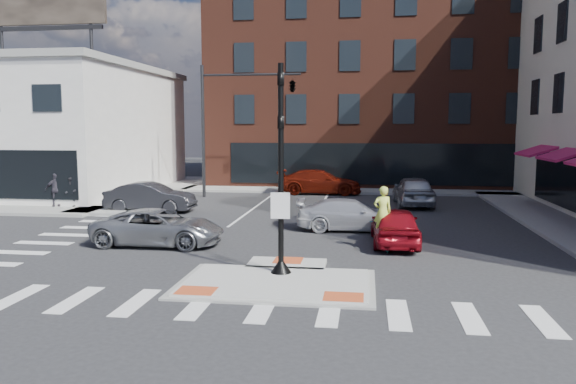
# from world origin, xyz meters

# --- Properties ---
(ground) EXTENTS (120.00, 120.00, 0.00)m
(ground) POSITION_xyz_m (0.00, 0.00, 0.00)
(ground) COLOR #28282B
(ground) RESTS_ON ground
(refuge_island) EXTENTS (5.40, 4.65, 0.13)m
(refuge_island) POSITION_xyz_m (0.00, -0.26, 0.05)
(refuge_island) COLOR gray
(refuge_island) RESTS_ON ground
(sidewalk_nw) EXTENTS (23.50, 20.50, 0.15)m
(sidewalk_nw) POSITION_xyz_m (-16.76, 15.29, 0.08)
(sidewalk_nw) COLOR gray
(sidewalk_nw) RESTS_ON ground
(sidewalk_e) EXTENTS (3.00, 24.00, 0.15)m
(sidewalk_e) POSITION_xyz_m (10.80, 10.00, 0.07)
(sidewalk_e) COLOR gray
(sidewalk_e) RESTS_ON ground
(sidewalk_n) EXTENTS (26.00, 3.00, 0.15)m
(sidewalk_n) POSITION_xyz_m (3.00, 22.00, 0.07)
(sidewalk_n) COLOR gray
(sidewalk_n) RESTS_ON ground
(building_nw) EXTENTS (20.40, 16.40, 14.40)m
(building_nw) POSITION_xyz_m (-21.98, 19.98, 4.23)
(building_nw) COLOR silver
(building_nw) RESTS_ON ground
(building_n) EXTENTS (24.40, 18.40, 15.50)m
(building_n) POSITION_xyz_m (3.00, 31.99, 7.80)
(building_n) COLOR #53251A
(building_n) RESTS_ON ground
(building_far_left) EXTENTS (10.00, 12.00, 10.00)m
(building_far_left) POSITION_xyz_m (-4.00, 52.00, 5.00)
(building_far_left) COLOR slate
(building_far_left) RESTS_ON ground
(building_far_right) EXTENTS (12.00, 12.00, 12.00)m
(building_far_right) POSITION_xyz_m (9.00, 54.00, 6.00)
(building_far_right) COLOR brown
(building_far_right) RESTS_ON ground
(signal_pole) EXTENTS (0.60, 0.60, 5.98)m
(signal_pole) POSITION_xyz_m (0.00, 0.40, 2.36)
(signal_pole) COLOR black
(signal_pole) RESTS_ON refuge_island
(mast_arm_signal) EXTENTS (6.10, 2.24, 8.00)m
(mast_arm_signal) POSITION_xyz_m (-3.47, 18.00, 6.21)
(mast_arm_signal) COLOR black
(mast_arm_signal) RESTS_ON ground
(silver_suv) EXTENTS (4.77, 2.22, 1.32)m
(silver_suv) POSITION_xyz_m (-5.12, 4.09, 0.66)
(silver_suv) COLOR #9EA0A5
(silver_suv) RESTS_ON ground
(red_sedan) EXTENTS (1.77, 4.19, 1.41)m
(red_sedan) POSITION_xyz_m (3.50, 5.36, 0.71)
(red_sedan) COLOR maroon
(red_sedan) RESTS_ON ground
(white_pickup) EXTENTS (4.62, 2.12, 1.31)m
(white_pickup) POSITION_xyz_m (1.78, 8.02, 0.65)
(white_pickup) COLOR white
(white_pickup) RESTS_ON ground
(bg_car_dark) EXTENTS (4.53, 1.59, 1.49)m
(bg_car_dark) POSITION_xyz_m (-8.50, 11.80, 0.75)
(bg_car_dark) COLOR #25262A
(bg_car_dark) RESTS_ON ground
(bg_car_silver) EXTENTS (2.21, 4.95, 1.65)m
(bg_car_silver) POSITION_xyz_m (5.00, 15.95, 0.83)
(bg_car_silver) COLOR #ACAEB4
(bg_car_silver) RESTS_ON ground
(bg_car_red) EXTENTS (5.36, 2.19, 1.55)m
(bg_car_red) POSITION_xyz_m (-0.56, 20.56, 0.78)
(bg_car_red) COLOR maroon
(bg_car_red) RESTS_ON ground
(cyclist) EXTENTS (1.13, 1.91, 2.26)m
(cyclist) POSITION_xyz_m (3.00, 4.44, 0.76)
(cyclist) COLOR #3F3F44
(cyclist) RESTS_ON ground
(pedestrian_a) EXTENTS (0.97, 0.95, 1.57)m
(pedestrian_a) POSITION_xyz_m (-12.90, 12.00, 0.94)
(pedestrian_a) COLOR black
(pedestrian_a) RESTS_ON sidewalk_nw
(pedestrian_b) EXTENTS (1.11, 0.85, 1.75)m
(pedestrian_b) POSITION_xyz_m (-13.80, 12.00, 1.02)
(pedestrian_b) COLOR #37333E
(pedestrian_b) RESTS_ON sidewalk_nw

